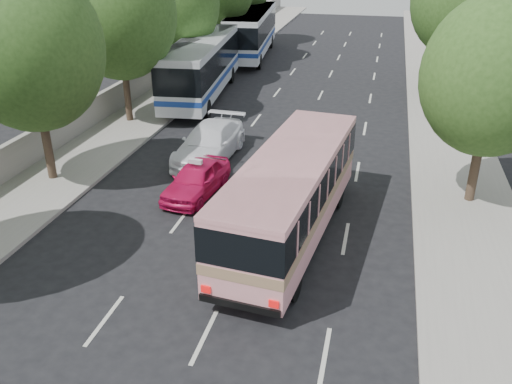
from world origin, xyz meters
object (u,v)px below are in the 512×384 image
(pink_bus, at_px, (291,188))
(white_pickup, at_px, (209,143))
(tour_coach_front, at_px, (202,63))
(pink_taxi, at_px, (196,179))
(tour_coach_rear, at_px, (252,29))

(pink_bus, height_order, white_pickup, pink_bus)
(tour_coach_front, bearing_deg, pink_bus, -68.07)
(white_pickup, bearing_deg, pink_taxi, -77.24)
(tour_coach_front, height_order, tour_coach_rear, tour_coach_rear)
(tour_coach_rear, bearing_deg, white_pickup, -86.93)
(pink_bus, xyz_separation_m, tour_coach_rear, (-8.56, 29.01, 0.35))
(pink_bus, bearing_deg, tour_coach_front, 124.07)
(tour_coach_front, bearing_deg, pink_taxi, -78.55)
(white_pickup, xyz_separation_m, tour_coach_front, (-3.62, 9.82, 1.41))
(pink_bus, relative_size, tour_coach_rear, 0.77)
(pink_bus, bearing_deg, pink_taxi, 155.55)
(pink_taxi, distance_m, white_pickup, 3.88)
(pink_taxi, distance_m, tour_coach_front, 14.38)
(white_pickup, xyz_separation_m, tour_coach_rear, (-3.58, 22.66, 1.48))
(pink_bus, height_order, tour_coach_rear, tour_coach_rear)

